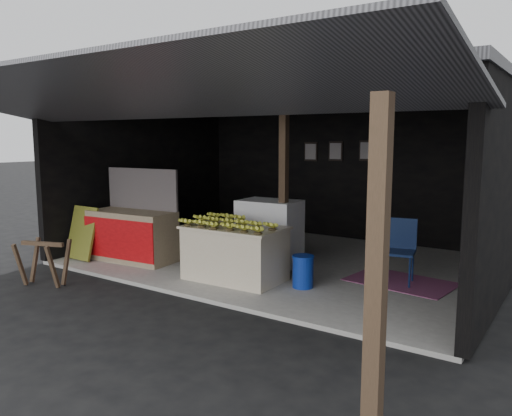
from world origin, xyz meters
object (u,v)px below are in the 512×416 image
Objects in this scene: banana_table at (235,253)px; water_barrel at (303,272)px; neighbor_stall at (133,233)px; sawhorse at (43,258)px; plastic_chair at (400,245)px; white_crate at (269,233)px.

water_barrel is (1.06, 0.22, -0.19)m from banana_table.
water_barrel is at bearing 9.29° from banana_table.
water_barrel is at bearing -0.47° from neighbor_stall.
neighbor_stall reaches higher than sawhorse.
banana_table is at bearing -159.26° from plastic_chair.
white_crate reaches higher than water_barrel.
water_barrel is (3.36, 1.94, -0.15)m from sawhorse.
plastic_chair reaches higher than sawhorse.
plastic_chair is at bearing 14.59° from sawhorse.
plastic_chair is at bearing 28.69° from banana_table.
banana_table is 2.48m from plastic_chair.
water_barrel is at bearing -145.39° from plastic_chair.
banana_table is 3.48× the size of water_barrel.
banana_table is 1.05m from white_crate.
sawhorse is at bearing -145.59° from banana_table.
white_crate is 2.43m from neighbor_stall.
white_crate is 0.69× the size of neighbor_stall.
water_barrel is (1.10, -0.81, -0.34)m from white_crate.
water_barrel is at bearing -39.66° from white_crate.
water_barrel is at bearing 10.44° from sawhorse.
plastic_chair reaches higher than water_barrel.
white_crate is at bearing 31.07° from sawhorse.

